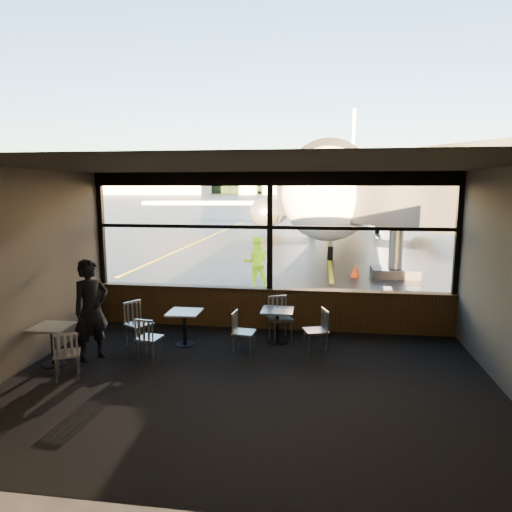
% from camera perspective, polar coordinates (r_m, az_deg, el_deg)
% --- Properties ---
extents(ground_plane, '(520.00, 520.00, 0.00)m').
position_cam_1_polar(ground_plane, '(129.99, 7.77, 7.16)').
color(ground_plane, black).
rests_on(ground_plane, ground).
extents(carpet_floor, '(8.00, 6.00, 0.01)m').
position_cam_1_polar(carpet_floor, '(7.72, -0.92, -15.61)').
color(carpet_floor, black).
rests_on(carpet_floor, ground).
extents(ceiling, '(8.00, 6.00, 0.04)m').
position_cam_1_polar(ceiling, '(7.05, -0.99, 11.23)').
color(ceiling, '#38332D').
rests_on(ceiling, ground).
extents(wall_left, '(0.04, 6.00, 3.50)m').
position_cam_1_polar(wall_left, '(8.75, -27.79, -1.78)').
color(wall_left, '#4F493F').
rests_on(wall_left, ground).
extents(wall_back, '(8.00, 0.04, 3.50)m').
position_cam_1_polar(wall_back, '(4.35, -7.37, -10.64)').
color(wall_back, '#4F493F').
rests_on(wall_back, ground).
extents(window_sill, '(8.00, 0.28, 0.90)m').
position_cam_1_polar(window_sill, '(10.38, 1.71, -6.62)').
color(window_sill, '#4E3317').
rests_on(window_sill, ground).
extents(window_header, '(8.00, 0.18, 0.30)m').
position_cam_1_polar(window_header, '(10.02, 1.79, 9.60)').
color(window_header, black).
rests_on(window_header, ground).
extents(mullion_left, '(0.12, 0.12, 2.60)m').
position_cam_1_polar(mullion_left, '(11.21, -18.76, 3.16)').
color(mullion_left, black).
rests_on(mullion_left, ground).
extents(mullion_centre, '(0.12, 0.12, 2.60)m').
position_cam_1_polar(mullion_centre, '(10.06, 1.76, 3.04)').
color(mullion_centre, black).
rests_on(mullion_centre, ground).
extents(mullion_right, '(0.12, 0.12, 2.60)m').
position_cam_1_polar(mullion_right, '(10.39, 23.97, 2.48)').
color(mullion_right, black).
rests_on(mullion_right, ground).
extents(window_transom, '(8.00, 0.10, 0.08)m').
position_cam_1_polar(window_transom, '(10.05, 1.76, 3.61)').
color(window_transom, black).
rests_on(window_transom, ground).
extents(airliner, '(32.27, 37.51, 10.66)m').
position_cam_1_polar(airliner, '(31.74, 11.20, 12.36)').
color(airliner, white).
rests_on(airliner, ground_plane).
extents(jet_bridge, '(9.67, 11.81, 5.15)m').
position_cam_1_polar(jet_bridge, '(15.66, 17.40, 6.04)').
color(jet_bridge, '#29282B').
rests_on(jet_bridge, ground_plane).
extents(cafe_table_near, '(0.64, 0.64, 0.71)m').
position_cam_1_polar(cafe_table_near, '(9.46, 2.69, -8.76)').
color(cafe_table_near, '#A29C95').
rests_on(cafe_table_near, carpet_floor).
extents(cafe_table_mid, '(0.64, 0.64, 0.70)m').
position_cam_1_polar(cafe_table_mid, '(9.44, -8.90, -8.91)').
color(cafe_table_mid, '#A6A099').
rests_on(cafe_table_mid, carpet_floor).
extents(cafe_table_left, '(0.66, 0.66, 0.73)m').
position_cam_1_polar(cafe_table_left, '(9.09, -24.01, -10.19)').
color(cafe_table_left, gray).
rests_on(cafe_table_left, carpet_floor).
extents(chair_near_e, '(0.60, 0.60, 0.87)m').
position_cam_1_polar(chair_near_e, '(8.95, 7.43, -9.31)').
color(chair_near_e, '#ABA69A').
rests_on(chair_near_e, carpet_floor).
extents(chair_near_w, '(0.50, 0.50, 0.84)m').
position_cam_1_polar(chair_near_w, '(8.84, -1.51, -9.58)').
color(chair_near_w, beige).
rests_on(chair_near_w, carpet_floor).
extents(chair_near_n, '(0.68, 0.68, 0.93)m').
position_cam_1_polar(chair_near_n, '(9.55, 3.08, -7.89)').
color(chair_near_n, '#B6B1A4').
rests_on(chair_near_n, carpet_floor).
extents(chair_mid_s, '(0.52, 0.52, 0.84)m').
position_cam_1_polar(chair_mid_s, '(8.75, -13.17, -10.00)').
color(chair_mid_s, '#B5B0A3').
rests_on(chair_mid_s, carpet_floor).
extents(chair_mid_w, '(0.69, 0.69, 0.93)m').
position_cam_1_polar(chair_mid_w, '(9.47, -14.41, -8.32)').
color(chair_mid_w, '#ABA79B').
rests_on(chair_mid_w, carpet_floor).
extents(chair_left_s, '(0.62, 0.62, 0.85)m').
position_cam_1_polar(chair_left_s, '(8.38, -22.55, -11.25)').
color(chair_left_s, '#BAB5A8').
rests_on(chair_left_s, carpet_floor).
extents(passenger, '(0.75, 0.82, 1.88)m').
position_cam_1_polar(passenger, '(8.97, -19.91, -6.36)').
color(passenger, black).
rests_on(passenger, carpet_floor).
extents(ground_crew, '(0.94, 0.82, 1.64)m').
position_cam_1_polar(ground_crew, '(14.41, -0.02, -0.79)').
color(ground_crew, '#BFF219').
rests_on(ground_crew, ground_plane).
extents(cone_nose, '(0.34, 0.34, 0.48)m').
position_cam_1_polar(cone_nose, '(16.56, 12.28, -1.79)').
color(cone_nose, orange).
rests_on(cone_nose, ground_plane).
extents(hangar_left, '(45.00, 18.00, 11.00)m').
position_cam_1_polar(hangar_left, '(202.84, -12.48, 9.09)').
color(hangar_left, silver).
rests_on(hangar_left, ground_plane).
extents(hangar_mid, '(38.00, 15.00, 10.00)m').
position_cam_1_polar(hangar_mid, '(194.96, 7.98, 9.09)').
color(hangar_mid, silver).
rests_on(hangar_mid, ground_plane).
extents(hangar_right, '(50.00, 20.00, 12.00)m').
position_cam_1_polar(hangar_right, '(196.98, 25.91, 8.60)').
color(hangar_right, silver).
rests_on(hangar_right, ground_plane).
extents(fuel_tank_a, '(8.00, 8.00, 6.00)m').
position_cam_1_polar(fuel_tank_a, '(194.46, -1.02, 8.58)').
color(fuel_tank_a, silver).
rests_on(fuel_tank_a, ground_plane).
extents(fuel_tank_b, '(8.00, 8.00, 6.00)m').
position_cam_1_polar(fuel_tank_b, '(193.11, 1.95, 8.58)').
color(fuel_tank_b, silver).
rests_on(fuel_tank_b, ground_plane).
extents(fuel_tank_c, '(8.00, 8.00, 6.00)m').
position_cam_1_polar(fuel_tank_c, '(192.27, 4.94, 8.55)').
color(fuel_tank_c, silver).
rests_on(fuel_tank_c, ground_plane).
extents(treeline, '(360.00, 3.00, 12.00)m').
position_cam_1_polar(treeline, '(219.97, 8.02, 9.29)').
color(treeline, black).
rests_on(treeline, ground_plane).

